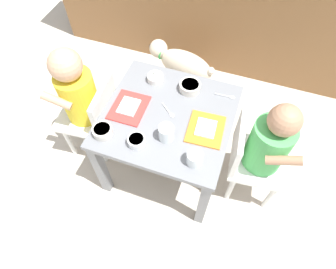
{
  "coord_description": "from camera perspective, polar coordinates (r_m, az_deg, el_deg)",
  "views": [
    {
      "loc": [
        0.27,
        -0.75,
        1.49
      ],
      "look_at": [
        0.0,
        0.0,
        0.3
      ],
      "focal_mm": 30.4,
      "sensor_mm": 36.0,
      "label": 1
    }
  ],
  "objects": [
    {
      "name": "seated_child_right",
      "position": [
        1.33,
        19.05,
        -2.0
      ],
      "size": [
        0.31,
        0.31,
        0.67
      ],
      "color": "white",
      "rests_on": "ground"
    },
    {
      "name": "water_cup_left",
      "position": [
        1.15,
        5.35,
        -4.84
      ],
      "size": [
        0.07,
        0.07,
        0.06
      ],
      "color": "white",
      "rests_on": "dining_table"
    },
    {
      "name": "cereal_bowl_right_side",
      "position": [
        1.2,
        -6.33,
        -1.25
      ],
      "size": [
        0.08,
        0.08,
        0.04
      ],
      "color": "white",
      "rests_on": "dining_table"
    },
    {
      "name": "water_cup_right",
      "position": [
        1.2,
        -0.38,
        0.22
      ],
      "size": [
        0.07,
        0.07,
        0.07
      ],
      "color": "white",
      "rests_on": "dining_table"
    },
    {
      "name": "seated_child_left",
      "position": [
        1.48,
        -17.23,
        7.62
      ],
      "size": [
        0.31,
        0.31,
        0.71
      ],
      "color": "white",
      "rests_on": "ground"
    },
    {
      "name": "cereal_bowl_left_side",
      "position": [
        1.25,
        -12.99,
        0.72
      ],
      "size": [
        0.09,
        0.09,
        0.04
      ],
      "color": "silver",
      "rests_on": "dining_table"
    },
    {
      "name": "food_tray_left",
      "position": [
        1.33,
        -7.85,
        5.45
      ],
      "size": [
        0.16,
        0.19,
        0.02
      ],
      "color": "red",
      "rests_on": "dining_table"
    },
    {
      "name": "spoon_by_left_tray",
      "position": [
        1.31,
        0.18,
        4.53
      ],
      "size": [
        0.08,
        0.08,
        0.01
      ],
      "color": "silver",
      "rests_on": "dining_table"
    },
    {
      "name": "food_tray_right",
      "position": [
        1.26,
        7.56,
        1.13
      ],
      "size": [
        0.17,
        0.19,
        0.02
      ],
      "color": "orange",
      "rests_on": "dining_table"
    },
    {
      "name": "dog",
      "position": [
        1.92,
        2.79,
        13.97
      ],
      "size": [
        0.47,
        0.23,
        0.31
      ],
      "color": "beige",
      "rests_on": "ground"
    },
    {
      "name": "veggie_bowl_near",
      "position": [
        1.39,
        4.42,
        9.56
      ],
      "size": [
        0.1,
        0.1,
        0.04
      ],
      "color": "silver",
      "rests_on": "dining_table"
    },
    {
      "name": "veggie_bowl_far",
      "position": [
        1.43,
        -2.56,
        11.29
      ],
      "size": [
        0.08,
        0.08,
        0.03
      ],
      "color": "white",
      "rests_on": "dining_table"
    },
    {
      "name": "dining_table",
      "position": [
        1.36,
        0.0,
        1.95
      ],
      "size": [
        0.59,
        0.57,
        0.46
      ],
      "color": "slate",
      "rests_on": "ground"
    },
    {
      "name": "spoon_by_right_tray",
      "position": [
        1.4,
        11.74,
        7.53
      ],
      "size": [
        0.1,
        0.02,
        0.01
      ],
      "color": "silver",
      "rests_on": "dining_table"
    },
    {
      "name": "ground_plane",
      "position": [
        1.69,
        0.0,
        -5.72
      ],
      "size": [
        7.0,
        7.0,
        0.0
      ],
      "primitive_type": "plane",
      "color": "beige"
    }
  ]
}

